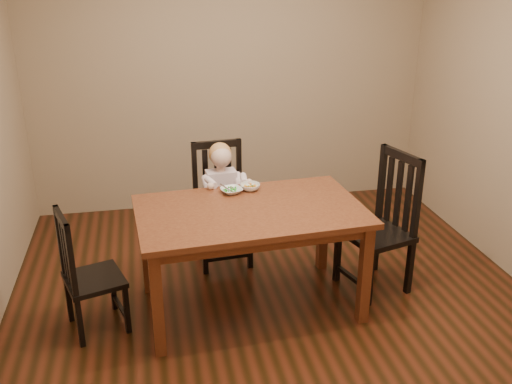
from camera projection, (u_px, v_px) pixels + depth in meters
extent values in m
cube|color=#491E0F|center=(274.00, 300.00, 4.37)|extent=(4.00, 4.00, 0.01)
cube|color=tan|center=(231.00, 76.00, 5.68)|extent=(4.00, 0.01, 2.70)
cube|color=tan|center=(405.00, 280.00, 2.05)|extent=(4.00, 0.01, 2.70)
cube|color=#492011|center=(250.00, 211.00, 4.02)|extent=(1.65, 1.06, 0.04)
cube|color=#492011|center=(250.00, 219.00, 4.05)|extent=(1.52, 0.92, 0.08)
cube|color=#492011|center=(157.00, 305.00, 3.64)|extent=(0.08, 0.08, 0.75)
cube|color=#492011|center=(365.00, 275.00, 3.99)|extent=(0.08, 0.08, 0.75)
cube|color=#492011|center=(146.00, 248.00, 4.36)|extent=(0.08, 0.08, 0.75)
cube|color=#492011|center=(323.00, 227.00, 4.71)|extent=(0.08, 0.08, 0.75)
cube|color=black|center=(222.00, 215.00, 4.80)|extent=(0.47, 0.45, 0.04)
cube|color=black|center=(240.00, 227.00, 5.10)|extent=(0.04, 0.04, 0.41)
cube|color=black|center=(197.00, 232.00, 5.00)|extent=(0.04, 0.04, 0.41)
cube|color=black|center=(250.00, 245.00, 4.77)|extent=(0.04, 0.04, 0.41)
cube|color=black|center=(205.00, 251.00, 4.68)|extent=(0.04, 0.04, 0.41)
cube|color=black|center=(239.00, 171.00, 4.89)|extent=(0.04, 0.04, 0.57)
cube|color=black|center=(195.00, 175.00, 4.80)|extent=(0.04, 0.04, 0.57)
cube|color=black|center=(216.00, 144.00, 4.75)|extent=(0.42, 0.07, 0.06)
cube|color=black|center=(229.00, 175.00, 4.88)|extent=(0.05, 0.02, 0.49)
cube|color=black|center=(217.00, 176.00, 4.86)|extent=(0.05, 0.02, 0.49)
cube|color=black|center=(206.00, 178.00, 4.83)|extent=(0.05, 0.02, 0.49)
cube|color=black|center=(94.00, 280.00, 3.92)|extent=(0.47, 0.49, 0.04)
cube|color=black|center=(69.00, 299.00, 4.06)|extent=(0.04, 0.04, 0.36)
cube|color=black|center=(80.00, 323.00, 3.78)|extent=(0.04, 0.04, 0.36)
cube|color=black|center=(113.00, 287.00, 4.20)|extent=(0.04, 0.04, 0.36)
cube|color=black|center=(127.00, 310.00, 3.93)|extent=(0.04, 0.04, 0.36)
cube|color=black|center=(60.00, 240.00, 3.88)|extent=(0.04, 0.04, 0.51)
cube|color=black|center=(71.00, 261.00, 3.61)|extent=(0.04, 0.04, 0.51)
cube|color=black|center=(61.00, 219.00, 3.66)|extent=(0.14, 0.36, 0.05)
cube|color=black|center=(63.00, 248.00, 3.83)|extent=(0.03, 0.04, 0.43)
cube|color=black|center=(66.00, 254.00, 3.75)|extent=(0.03, 0.04, 0.43)
cube|color=black|center=(69.00, 259.00, 3.68)|extent=(0.03, 0.04, 0.43)
cube|color=black|center=(375.00, 234.00, 4.39)|extent=(0.57, 0.58, 0.04)
cube|color=black|center=(410.00, 267.00, 4.40)|extent=(0.05, 0.05, 0.44)
cube|color=black|center=(376.00, 246.00, 4.73)|extent=(0.05, 0.05, 0.44)
cube|color=black|center=(369.00, 279.00, 4.23)|extent=(0.05, 0.05, 0.44)
cube|color=black|center=(337.00, 256.00, 4.57)|extent=(0.05, 0.05, 0.44)
cube|color=black|center=(417.00, 199.00, 4.18)|extent=(0.05, 0.05, 0.61)
cube|color=black|center=(382.00, 182.00, 4.52)|extent=(0.05, 0.05, 0.61)
cube|color=black|center=(402.00, 156.00, 4.25)|extent=(0.16, 0.45, 0.06)
cube|color=black|center=(408.00, 199.00, 4.27)|extent=(0.03, 0.05, 0.53)
cube|color=black|center=(398.00, 194.00, 4.36)|extent=(0.03, 0.05, 0.53)
cube|color=black|center=(389.00, 189.00, 4.45)|extent=(0.03, 0.05, 0.53)
imported|color=white|center=(231.00, 191.00, 4.28)|extent=(0.20, 0.20, 0.04)
imported|color=white|center=(250.00, 187.00, 4.34)|extent=(0.19, 0.19, 0.05)
cube|color=silver|center=(227.00, 188.00, 4.24)|extent=(0.09, 0.09, 0.05)
cube|color=silver|center=(227.00, 190.00, 4.24)|extent=(0.04, 0.04, 0.01)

